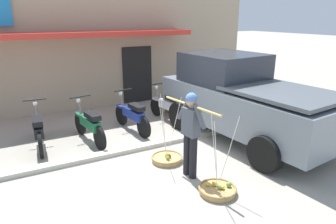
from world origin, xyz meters
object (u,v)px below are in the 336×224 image
(motorcycle_end_of_row, at_px, (169,107))
(parked_truck, at_px, (241,98))
(motorcycle_nearest_shop, at_px, (39,130))
(motorcycle_second_in_row, at_px, (89,125))
(fruit_vendor, at_px, (191,130))
(motorcycle_third_in_row, at_px, (132,115))
(wooden_crate, at_px, (174,108))
(fruit_basket_left_side, at_px, (167,158))
(fruit_basket_right_side, at_px, (218,189))

(motorcycle_end_of_row, height_order, parked_truck, parked_truck)
(motorcycle_nearest_shop, bearing_deg, motorcycle_second_in_row, -10.82)
(fruit_vendor, xyz_separation_m, motorcycle_nearest_shop, (-2.46, 2.84, -0.52))
(motorcycle_third_in_row, height_order, motorcycle_end_of_row, same)
(motorcycle_end_of_row, xyz_separation_m, wooden_crate, (0.56, 0.68, -0.29))
(fruit_basket_left_side, height_order, parked_truck, parked_truck)
(fruit_vendor, height_order, fruit_basket_right_side, fruit_vendor)
(motorcycle_second_in_row, bearing_deg, fruit_vendor, -63.53)
(fruit_vendor, relative_size, motorcycle_second_in_row, 0.94)
(fruit_basket_right_side, relative_size, wooden_crate, 3.30)
(fruit_vendor, relative_size, parked_truck, 0.35)
(wooden_crate, bearing_deg, fruit_basket_left_side, -121.69)
(fruit_basket_right_side, xyz_separation_m, parked_truck, (2.12, 1.90, 0.96))
(motorcycle_nearest_shop, relative_size, motorcycle_third_in_row, 1.00)
(fruit_vendor, bearing_deg, fruit_basket_left_side, 97.99)
(motorcycle_second_in_row, distance_m, motorcycle_end_of_row, 2.51)
(fruit_basket_left_side, distance_m, motorcycle_end_of_row, 2.65)
(parked_truck, distance_m, wooden_crate, 2.78)
(motorcycle_second_in_row, height_order, motorcycle_third_in_row, same)
(fruit_vendor, distance_m, wooden_crate, 4.20)
(fruit_basket_left_side, height_order, motorcycle_end_of_row, fruit_basket_left_side)
(fruit_basket_left_side, relative_size, motorcycle_third_in_row, 0.80)
(fruit_vendor, bearing_deg, wooden_crate, 65.16)
(fruit_basket_right_side, distance_m, motorcycle_second_in_row, 3.69)
(fruit_basket_right_side, distance_m, motorcycle_third_in_row, 3.58)
(motorcycle_third_in_row, xyz_separation_m, motorcycle_end_of_row, (1.26, 0.26, 0.00))
(motorcycle_second_in_row, relative_size, wooden_crate, 4.12)
(fruit_basket_left_side, xyz_separation_m, fruit_basket_right_side, (0.22, -1.52, 0.00))
(fruit_basket_left_side, relative_size, fruit_basket_right_side, 1.00)
(fruit_basket_left_side, bearing_deg, motorcycle_end_of_row, 61.00)
(wooden_crate, bearing_deg, motorcycle_nearest_shop, -167.92)
(motorcycle_end_of_row, bearing_deg, fruit_vendor, -110.87)
(fruit_basket_left_side, bearing_deg, motorcycle_third_in_row, 89.64)
(motorcycle_end_of_row, relative_size, wooden_crate, 4.12)
(motorcycle_third_in_row, xyz_separation_m, wooden_crate, (1.82, 0.94, -0.29))
(motorcycle_end_of_row, height_order, wooden_crate, motorcycle_end_of_row)
(fruit_vendor, distance_m, motorcycle_end_of_row, 3.31)
(motorcycle_nearest_shop, bearing_deg, wooden_crate, 12.08)
(motorcycle_third_in_row, bearing_deg, motorcycle_second_in_row, -171.90)
(motorcycle_end_of_row, bearing_deg, fruit_basket_left_side, -119.00)
(parked_truck, xyz_separation_m, wooden_crate, (-0.50, 2.60, -0.87))
(fruit_vendor, relative_size, motorcycle_end_of_row, 0.93)
(motorcycle_nearest_shop, bearing_deg, motorcycle_end_of_row, 3.38)
(motorcycle_third_in_row, relative_size, wooden_crate, 4.12)
(fruit_vendor, distance_m, parked_truck, 2.51)
(fruit_basket_right_side, distance_m, wooden_crate, 4.78)
(parked_truck, bearing_deg, fruit_vendor, -152.94)
(fruit_basket_right_side, bearing_deg, motorcycle_end_of_row, 74.54)
(motorcycle_nearest_shop, xyz_separation_m, motorcycle_second_in_row, (1.15, -0.22, 0.00))
(motorcycle_second_in_row, height_order, parked_truck, parked_truck)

